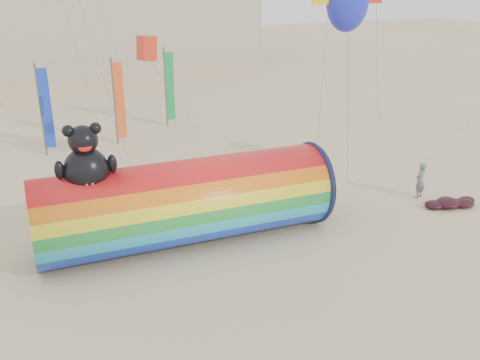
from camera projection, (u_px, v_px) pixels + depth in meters
name	position (u px, v px, depth m)	size (l,w,h in m)	color
ground	(243.00, 256.00, 19.72)	(160.00, 160.00, 0.00)	#CCB58C
windsock_assembly	(186.00, 200.00, 20.26)	(11.17, 3.40, 5.15)	red
kite_handler	(420.00, 180.00, 24.50)	(0.61, 0.40, 1.69)	slate
fabric_bundle	(451.00, 203.00, 23.81)	(2.62, 1.35, 0.41)	#3E0B16
festival_banners	(114.00, 98.00, 32.12)	(8.60, 3.39, 5.20)	#59595E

